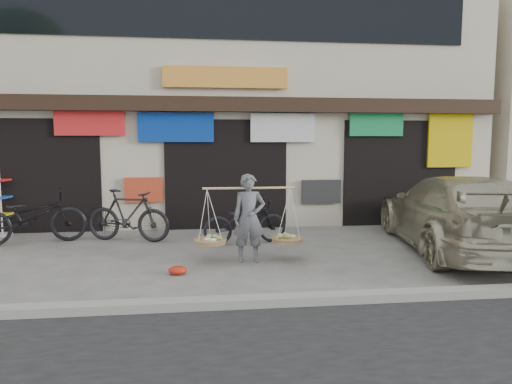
{
  "coord_description": "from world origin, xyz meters",
  "views": [
    {
      "loc": [
        -0.61,
        -7.77,
        2.15
      ],
      "look_at": [
        0.43,
        0.9,
        1.19
      ],
      "focal_mm": 32.0,
      "sensor_mm": 36.0,
      "label": 1
    }
  ],
  "objects": [
    {
      "name": "ground",
      "position": [
        0.0,
        0.0,
        0.0
      ],
      "size": [
        70.0,
        70.0,
        0.0
      ],
      "primitive_type": "plane",
      "color": "slate",
      "rests_on": "ground"
    },
    {
      "name": "suv",
      "position": [
        4.41,
        0.6,
        0.75
      ],
      "size": [
        2.96,
        5.47,
        1.5
      ],
      "rotation": [
        0.0,
        0.0,
        2.97
      ],
      "color": "#BCB898",
      "rests_on": "ground"
    },
    {
      "name": "bike_1",
      "position": [
        -2.2,
        2.24,
        0.57
      ],
      "size": [
        1.96,
        1.08,
        1.14
      ],
      "primitive_type": "imported",
      "rotation": [
        0.0,
        0.0,
        1.27
      ],
      "color": "black",
      "rests_on": "ground"
    },
    {
      "name": "red_bag",
      "position": [
        -1.02,
        -0.43,
        0.07
      ],
      "size": [
        0.31,
        0.25,
        0.14
      ],
      "primitive_type": "ellipsoid",
      "color": "red",
      "rests_on": "ground"
    },
    {
      "name": "shophouse_block",
      "position": [
        -0.0,
        6.42,
        3.45
      ],
      "size": [
        14.0,
        6.32,
        7.0
      ],
      "color": "beige",
      "rests_on": "ground"
    },
    {
      "name": "bike_0",
      "position": [
        -4.2,
        2.25,
        0.58
      ],
      "size": [
        2.34,
        1.34,
        1.16
      ],
      "primitive_type": "imported",
      "rotation": [
        0.0,
        0.0,
        1.85
      ],
      "color": "black",
      "rests_on": "ground"
    },
    {
      "name": "street_vendor",
      "position": [
        0.23,
        0.25,
        0.73
      ],
      "size": [
        1.95,
        0.58,
        1.59
      ],
      "rotation": [
        0.0,
        0.0,
        -0.02
      ],
      "color": "slate",
      "rests_on": "ground"
    },
    {
      "name": "kerb",
      "position": [
        0.0,
        -2.0,
        0.06
      ],
      "size": [
        70.0,
        0.25,
        0.12
      ],
      "primitive_type": "cube",
      "color": "gray",
      "rests_on": "ground"
    },
    {
      "name": "display_rack",
      "position": [
        -5.2,
        3.23,
        0.64
      ],
      "size": [
        0.44,
        0.44,
        1.58
      ],
      "rotation": [
        0.0,
        0.0,
        -0.14
      ],
      "color": "silver",
      "rests_on": "ground"
    },
    {
      "name": "bike_2",
      "position": [
        0.3,
        1.71,
        0.47
      ],
      "size": [
        1.89,
        0.92,
        0.95
      ],
      "primitive_type": "imported",
      "rotation": [
        0.0,
        0.0,
        1.73
      ],
      "color": "black",
      "rests_on": "ground"
    }
  ]
}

